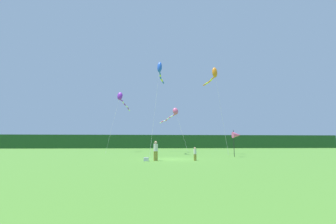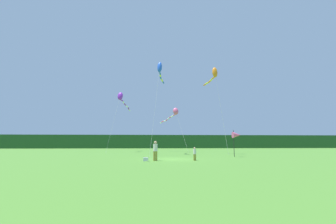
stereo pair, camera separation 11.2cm
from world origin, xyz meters
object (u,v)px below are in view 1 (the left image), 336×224
banner_flag_pole (237,135)px  kite_blue (160,69)px  cooler_box (146,159)px  person_adult (156,150)px  person_child (195,153)px  kite_rainbow (174,113)px  kite_orange (214,74)px  kite_purple (121,98)px

banner_flag_pole → kite_blue: size_ratio=0.23×
cooler_box → person_adult: bearing=13.7°
cooler_box → kite_blue: bearing=82.1°
person_child → kite_rainbow: (0.18, 19.15, 6.08)m
person_adult → kite_rainbow: (3.57, 19.12, 5.78)m
person_adult → kite_rainbow: 20.29m
person_child → kite_rainbow: 20.09m
banner_flag_pole → kite_blue: 13.94m
person_child → cooler_box: size_ratio=2.77×
kite_rainbow → kite_orange: bearing=-57.2°
cooler_box → banner_flag_pole: banner_flag_pole is taller
banner_flag_pole → kite_purple: bearing=133.8°
person_child → cooler_box: bearing=-177.8°
person_child → cooler_box: 4.22m
cooler_box → banner_flag_pole: size_ratio=0.14×
person_adult → kite_orange: 17.63m
kite_rainbow → kite_orange: (4.98, -7.75, 4.63)m
kite_blue → kite_orange: kite_blue is taller
banner_flag_pole → kite_purple: kite_purple is taller
person_child → kite_rainbow: kite_rainbow is taller
banner_flag_pole → kite_purple: (-14.78, 15.39, 7.06)m
person_adult → cooler_box: 1.14m
person_child → banner_flag_pole: bearing=41.2°
person_child → kite_purple: size_ratio=0.11×
kite_orange → person_child: bearing=-114.3°
person_child → banner_flag_pole: 7.71m
person_adult → kite_orange: (8.55, 11.37, 10.41)m
banner_flag_pole → kite_orange: size_ratio=0.24×
person_child → banner_flag_pole: banner_flag_pole is taller
person_child → kite_orange: bearing=65.7°
kite_blue → kite_orange: (7.80, 0.35, -0.40)m
kite_orange → kite_purple: bearing=148.0°
person_child → kite_orange: 16.48m
kite_blue → kite_rainbow: kite_blue is taller
cooler_box → kite_rainbow: bearing=77.3°
person_adult → kite_orange: size_ratio=0.14×
person_adult → banner_flag_pole: (9.05, 4.92, 1.42)m
cooler_box → kite_orange: kite_orange is taller
person_adult → kite_blue: bearing=86.1°
banner_flag_pole → kite_rainbow: 15.83m
person_adult → kite_purple: size_ratio=0.16×
person_adult → cooler_box: size_ratio=4.09×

